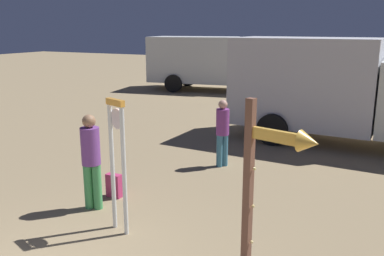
{
  "coord_description": "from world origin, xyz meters",
  "views": [
    {
      "loc": [
        3.68,
        -2.52,
        3.27
      ],
      "look_at": [
        -0.05,
        5.05,
        1.2
      ],
      "focal_mm": 38.72,
      "sensor_mm": 36.0,
      "label": 1
    }
  ],
  "objects": [
    {
      "name": "person_near_clock",
      "position": [
        -1.08,
        3.04,
        0.99
      ],
      "size": [
        0.34,
        0.34,
        1.77
      ],
      "color": "#439D57",
      "rests_on": "ground_plane"
    },
    {
      "name": "arrow_sign",
      "position": [
        2.45,
        2.03,
        1.58
      ],
      "size": [
        0.93,
        0.39,
        2.45
      ],
      "color": "brown",
      "rests_on": "ground_plane"
    },
    {
      "name": "box_truck_far",
      "position": [
        -5.17,
        17.43,
        1.55
      ],
      "size": [
        6.84,
        3.54,
        2.77
      ],
      "color": "silver",
      "rests_on": "ground_plane"
    },
    {
      "name": "box_truck_near",
      "position": [
        2.04,
        9.69,
        1.61
      ],
      "size": [
        6.1,
        2.65,
        2.97
      ],
      "color": "silver",
      "rests_on": "ground_plane"
    },
    {
      "name": "backpack",
      "position": [
        -1.07,
        3.64,
        0.23
      ],
      "size": [
        0.3,
        0.19,
        0.47
      ],
      "color": "#C43568",
      "rests_on": "ground_plane"
    },
    {
      "name": "person_distant",
      "position": [
        0.13,
        6.3,
        0.9
      ],
      "size": [
        0.31,
        0.31,
        1.62
      ],
      "color": "teal",
      "rests_on": "ground_plane"
    },
    {
      "name": "standing_clock",
      "position": [
        -0.13,
        2.55,
        1.3
      ],
      "size": [
        0.41,
        0.21,
        2.2
      ],
      "color": "white",
      "rests_on": "ground_plane"
    }
  ]
}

